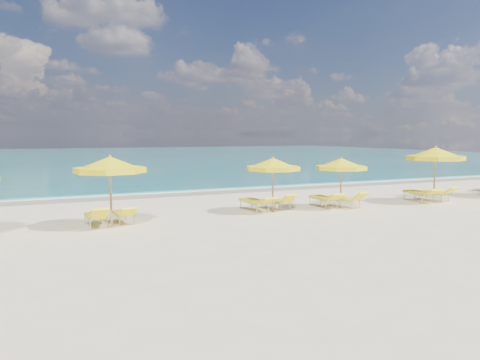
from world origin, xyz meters
name	(u,v)px	position (x,y,z in m)	size (l,w,h in m)	color
ground_plane	(256,214)	(0.00, 0.00, 0.00)	(120.00, 120.00, 0.00)	beige
ocean	(96,158)	(0.00, 48.00, 0.00)	(120.00, 80.00, 0.30)	#147475
wet_sand_band	(195,192)	(0.00, 7.40, 0.00)	(120.00, 2.60, 0.01)	tan
foam_line	(190,191)	(0.00, 8.20, 0.00)	(120.00, 1.20, 0.03)	white
whitecap_near	(63,181)	(-6.00, 17.00, 0.00)	(14.00, 0.36, 0.05)	white
whitecap_far	(219,168)	(8.00, 24.00, 0.00)	(18.00, 0.30, 0.05)	white
umbrella_3	(110,165)	(-5.52, -0.21, 2.07)	(2.91, 2.91, 2.42)	#A38551
umbrella_4	(273,165)	(0.84, 0.17, 1.89)	(2.31, 2.31, 2.22)	#A38551
umbrella_5	(341,164)	(3.90, -0.14, 1.84)	(2.21, 2.21, 2.16)	#A38551
umbrella_6	(435,154)	(8.79, -0.50, 2.20)	(2.68, 2.68, 2.58)	#A38551
lounger_3_left	(96,220)	(-6.00, -0.04, 0.22)	(0.65, 1.76, 0.79)	#A5A8AD
lounger_3_right	(123,217)	(-5.05, 0.25, 0.20)	(0.66, 1.70, 0.70)	#A5A8AD
lounger_4_left	(255,205)	(0.32, 0.73, 0.23)	(0.86, 2.05, 0.71)	#A5A8AD
lounger_4_right	(278,204)	(1.38, 0.71, 0.20)	(0.72, 1.68, 0.74)	#A5A8AD
lounger_5_left	(324,202)	(3.41, 0.36, 0.23)	(0.69, 1.98, 0.75)	#A5A8AD
lounger_5_right	(345,202)	(4.26, 0.02, 0.22)	(0.90, 1.86, 0.78)	#A5A8AD
lounger_6_left	(419,196)	(8.43, 0.00, 0.24)	(0.92, 2.14, 0.74)	#A5A8AD
lounger_6_right	(435,196)	(9.29, -0.08, 0.22)	(0.83, 1.88, 0.76)	#A5A8AD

